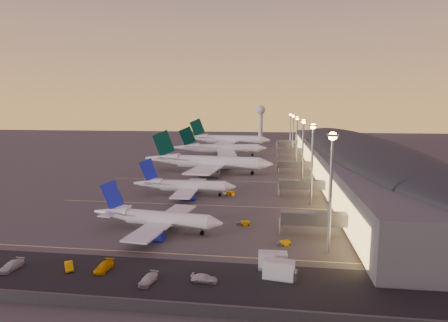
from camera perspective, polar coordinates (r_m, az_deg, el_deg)
ground at (r=125.01m, az=-3.70°, el=-6.10°), size 700.00×700.00×0.00m
airliner_narrow_south at (r=96.43m, az=-10.29°, el=-8.58°), size 35.04×31.54×12.51m
airliner_narrow_north at (r=132.73m, az=-6.09°, el=-3.78°), size 36.60×32.60×13.11m
airliner_wide_near at (r=176.67m, az=-2.61°, el=-0.15°), size 62.71×57.48×20.06m
airliner_wide_mid at (r=236.24m, az=-0.59°, el=1.91°), size 59.10×54.50×18.95m
airliner_wide_far at (r=293.57m, az=0.39°, el=3.31°), size 68.80×62.98×22.00m
terminal_building at (r=196.08m, az=18.74°, el=1.32°), size 56.35×255.00×17.46m
light_masts at (r=184.55m, az=11.40°, el=3.92°), size 2.20×217.20×25.90m
radar_tower at (r=379.06m, az=5.61°, el=6.83°), size 9.00×9.00×32.50m
service_lane at (r=73.97m, az=-12.68°, el=-16.68°), size 260.00×16.00×0.01m
lane_markings at (r=163.47m, az=-0.93°, el=-2.66°), size 90.00×180.36×0.00m
fence at (r=63.64m, az=-16.70°, el=-20.18°), size 124.00×0.12×2.00m
baggage_tug_a at (r=87.38m, az=9.05°, el=-12.28°), size 3.53×2.48×0.98m
baggage_tug_b at (r=100.23m, az=3.02°, el=-9.46°), size 3.61×1.85×1.03m
baggage_tug_c at (r=133.25m, az=0.80°, el=-4.94°), size 4.23×3.62×1.21m
catering_truck_a at (r=74.85m, az=7.69°, el=-14.91°), size 6.13×2.61×3.40m
catering_truck_b at (r=71.23m, az=8.62°, el=-16.16°), size 6.45×3.36×3.45m
service_van_a at (r=84.81m, az=-29.68°, el=-13.71°), size 2.38×5.41×1.55m
service_van_b at (r=80.31m, az=-22.55°, el=-14.55°), size 3.42×4.15×1.33m
service_van_c at (r=70.64m, az=-11.48°, el=-17.25°), size 2.75×5.18×1.43m
service_van_d at (r=77.52m, az=-17.83°, el=-15.08°), size 2.36×5.25×1.49m
service_van_e at (r=69.82m, az=-3.01°, el=-17.43°), size 4.87×2.23×1.38m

